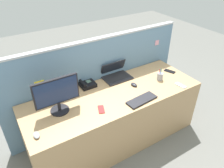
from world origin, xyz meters
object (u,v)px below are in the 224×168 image
desktop_monitor (57,94)px  cell_phone_black_slab (170,71)px  cell_phone_red_case (101,109)px  cell_phone_silver_slab (181,85)px  laptop (115,74)px  computer_mouse_left_hand (134,85)px  pen_cup (160,76)px  computer_mouse_right_hand (36,135)px  keyboard_main (142,100)px  desk_phone (87,84)px

desktop_monitor → cell_phone_black_slab: 1.68m
cell_phone_red_case → cell_phone_silver_slab: bearing=15.2°
desktop_monitor → cell_phone_silver_slab: 1.58m
laptop → computer_mouse_left_hand: (0.09, -0.31, -0.03)m
desktop_monitor → cell_phone_red_case: size_ratio=3.53×
computer_mouse_left_hand → pen_cup: (0.39, -0.06, 0.04)m
computer_mouse_right_hand → cell_phone_silver_slab: computer_mouse_right_hand is taller
computer_mouse_right_hand → cell_phone_black_slab: (1.99, 0.25, -0.01)m
laptop → pen_cup: 0.61m
computer_mouse_left_hand → computer_mouse_right_hand: bearing=-177.4°
computer_mouse_left_hand → cell_phone_black_slab: computer_mouse_left_hand is taller
laptop → cell_phone_red_case: (-0.52, -0.51, -0.04)m
laptop → computer_mouse_right_hand: size_ratio=3.73×
desktop_monitor → pen_cup: size_ratio=2.85×
keyboard_main → computer_mouse_left_hand: size_ratio=3.83×
desktop_monitor → cell_phone_red_case: desktop_monitor is taller
desktop_monitor → pen_cup: desktop_monitor is taller
computer_mouse_left_hand → pen_cup: pen_cup is taller
computer_mouse_right_hand → cell_phone_red_case: size_ratio=0.72×
desktop_monitor → keyboard_main: size_ratio=1.28×
keyboard_main → pen_cup: (0.50, 0.24, 0.04)m
desk_phone → computer_mouse_left_hand: desk_phone is taller
laptop → computer_mouse_left_hand: 0.33m
keyboard_main → cell_phone_black_slab: keyboard_main is taller
computer_mouse_left_hand → cell_phone_black_slab: bearing=-4.4°
desk_phone → keyboard_main: (0.41, -0.62, -0.02)m
keyboard_main → pen_cup: pen_cup is taller
cell_phone_red_case → pen_cup: bearing=29.1°
laptop → cell_phone_black_slab: bearing=-21.0°
keyboard_main → cell_phone_black_slab: 0.85m
desktop_monitor → keyboard_main: desktop_monitor is taller
desktop_monitor → computer_mouse_left_hand: 1.02m
desktop_monitor → desk_phone: desktop_monitor is taller
desktop_monitor → pen_cup: 1.40m
keyboard_main → computer_mouse_right_hand: (-1.21, 0.09, 0.01)m
computer_mouse_left_hand → cell_phone_silver_slab: size_ratio=0.65×
pen_cup → desktop_monitor: bearing=175.9°
desktop_monitor → cell_phone_silver_slab: (1.52, -0.35, -0.22)m
desk_phone → cell_phone_red_case: desk_phone is taller
desktop_monitor → keyboard_main: bearing=-21.0°
keyboard_main → computer_mouse_right_hand: computer_mouse_right_hand is taller
computer_mouse_right_hand → cell_phone_silver_slab: (1.85, -0.10, -0.01)m
cell_phone_black_slab → cell_phone_red_case: size_ratio=1.12×
cell_phone_red_case → desktop_monitor: bearing=171.1°
laptop → computer_mouse_right_hand: bearing=-156.7°
cell_phone_red_case → laptop: bearing=66.3°
desk_phone → computer_mouse_right_hand: (-0.80, -0.53, -0.01)m
desk_phone → computer_mouse_left_hand: size_ratio=1.94×
desk_phone → cell_phone_black_slab: 1.22m
desktop_monitor → computer_mouse_left_hand: bearing=-2.0°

